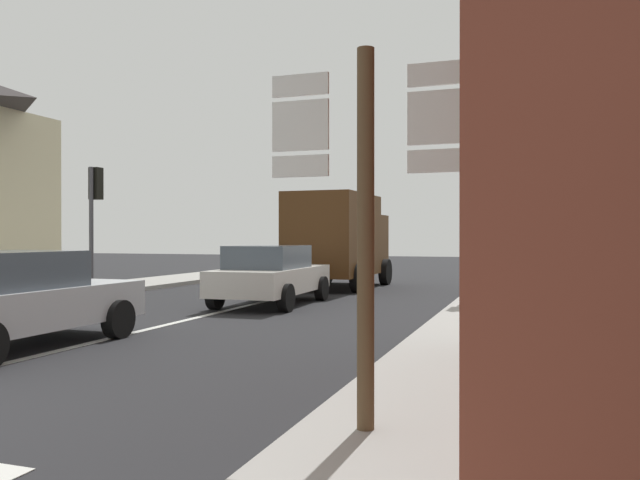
{
  "coord_description": "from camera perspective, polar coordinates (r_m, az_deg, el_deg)",
  "views": [
    {
      "loc": [
        6.65,
        -3.52,
        1.69
      ],
      "look_at": [
        1.3,
        12.06,
        1.6
      ],
      "focal_mm": 35.31,
      "sensor_mm": 36.0,
      "label": 1
    }
  ],
  "objects": [
    {
      "name": "ground_plane",
      "position": [
        15.16,
        -7.24,
        -6.09
      ],
      "size": [
        80.0,
        80.0,
        0.0
      ],
      "primitive_type": "plane",
      "color": "#232326"
    },
    {
      "name": "sidewalk_right",
      "position": [
        11.65,
        16.08,
        -7.69
      ],
      "size": [
        2.58,
        44.0,
        0.14
      ],
      "primitive_type": "cube",
      "color": "#9E9B96",
      "rests_on": "ground"
    },
    {
      "name": "lane_centre_stripe",
      "position": [
        11.74,
        -15.98,
        -7.95
      ],
      "size": [
        0.16,
        12.0,
        0.01
      ],
      "primitive_type": "cube",
      "color": "silver",
      "rests_on": "ground"
    },
    {
      "name": "sedan_near",
      "position": [
        10.48,
        -26.34,
        -4.8
      ],
      "size": [
        1.97,
        4.2,
        1.47
      ],
      "color": "#B7BABF",
      "rests_on": "ground"
    },
    {
      "name": "sedan_far",
      "position": [
        15.6,
        -4.47,
        -3.11
      ],
      "size": [
        2.07,
        4.25,
        1.47
      ],
      "color": "beige",
      "rests_on": "ground"
    },
    {
      "name": "delivery_truck",
      "position": [
        20.65,
        1.69,
        0.2
      ],
      "size": [
        2.55,
        5.04,
        3.05
      ],
      "color": "#4C2D14",
      "rests_on": "ground"
    },
    {
      "name": "route_sign_post",
      "position": [
        5.08,
        4.2,
        2.82
      ],
      "size": [
        1.66,
        0.14,
        3.2
      ],
      "color": "brown",
      "rests_on": "ground"
    },
    {
      "name": "traffic_light_near_left",
      "position": [
        18.81,
        -19.75,
        3.35
      ],
      "size": [
        0.3,
        0.49,
        3.64
      ],
      "color": "#47474C",
      "rests_on": "ground"
    },
    {
      "name": "traffic_light_near_right",
      "position": [
        15.61,
        13.2,
        3.61
      ],
      "size": [
        0.3,
        0.49,
        3.5
      ],
      "color": "#47474C",
      "rests_on": "ground"
    },
    {
      "name": "traffic_light_far_right",
      "position": [
        21.27,
        14.74,
        2.29
      ],
      "size": [
        0.3,
        0.49,
        3.28
      ],
      "color": "#47474C",
      "rests_on": "ground"
    }
  ]
}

